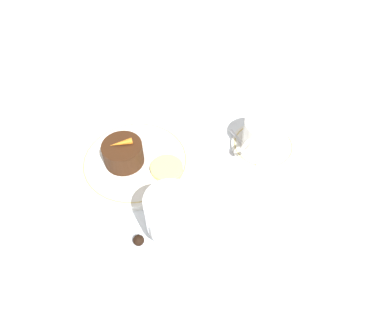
{
  "coord_description": "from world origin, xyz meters",
  "views": [
    {
      "loc": [
        0.22,
        0.4,
        0.59
      ],
      "look_at": [
        -0.07,
        0.07,
        0.04
      ],
      "focal_mm": 35.0,
      "sensor_mm": 36.0,
      "label": 1
    }
  ],
  "objects_px": {
    "dinner_plate": "(135,162)",
    "coffee_cup": "(265,134)",
    "wine_glass": "(170,215)",
    "fork": "(207,139)",
    "dessert_cake": "(123,153)"
  },
  "relations": [
    {
      "from": "dinner_plate",
      "to": "coffee_cup",
      "type": "bearing_deg",
      "value": 147.23
    },
    {
      "from": "dinner_plate",
      "to": "coffee_cup",
      "type": "height_order",
      "value": "coffee_cup"
    },
    {
      "from": "dinner_plate",
      "to": "coffee_cup",
      "type": "relative_size",
      "value": 1.93
    },
    {
      "from": "wine_glass",
      "to": "coffee_cup",
      "type": "bearing_deg",
      "value": -172.66
    },
    {
      "from": "dinner_plate",
      "to": "fork",
      "type": "xyz_separation_m",
      "value": [
        -0.15,
        0.05,
        -0.01
      ]
    },
    {
      "from": "wine_glass",
      "to": "dessert_cake",
      "type": "distance_m",
      "value": 0.2
    },
    {
      "from": "coffee_cup",
      "to": "dessert_cake",
      "type": "height_order",
      "value": "coffee_cup"
    },
    {
      "from": "dinner_plate",
      "to": "dessert_cake",
      "type": "bearing_deg",
      "value": -36.51
    },
    {
      "from": "dinner_plate",
      "to": "wine_glass",
      "type": "relative_size",
      "value": 1.78
    },
    {
      "from": "coffee_cup",
      "to": "fork",
      "type": "relative_size",
      "value": 0.61
    },
    {
      "from": "wine_glass",
      "to": "fork",
      "type": "distance_m",
      "value": 0.26
    },
    {
      "from": "wine_glass",
      "to": "dessert_cake",
      "type": "xyz_separation_m",
      "value": [
        -0.04,
        -0.19,
        -0.05
      ]
    },
    {
      "from": "wine_glass",
      "to": "fork",
      "type": "bearing_deg",
      "value": -147.88
    },
    {
      "from": "coffee_cup",
      "to": "fork",
      "type": "distance_m",
      "value": 0.12
    },
    {
      "from": "dinner_plate",
      "to": "coffee_cup",
      "type": "distance_m",
      "value": 0.27
    }
  ]
}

